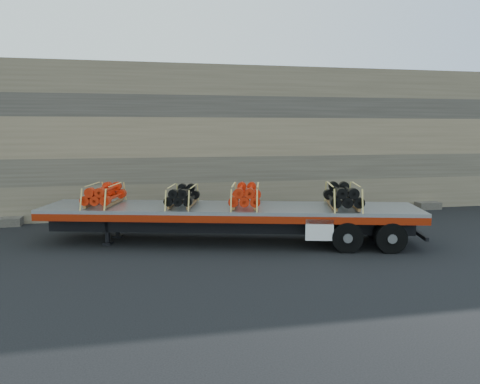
# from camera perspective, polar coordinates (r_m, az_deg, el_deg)

# --- Properties ---
(ground) EXTENTS (120.00, 120.00, 0.00)m
(ground) POSITION_cam_1_polar(r_m,az_deg,el_deg) (17.07, -3.57, -6.13)
(ground) COLOR black
(ground) RESTS_ON ground
(rock_wall) EXTENTS (44.00, 3.00, 7.00)m
(rock_wall) POSITION_cam_1_polar(r_m,az_deg,el_deg) (23.03, -6.14, 6.21)
(rock_wall) COLOR #7A6B54
(rock_wall) RESTS_ON ground
(trailer) EXTENTS (13.53, 6.07, 1.33)m
(trailer) POSITION_cam_1_polar(r_m,az_deg,el_deg) (16.88, -1.27, -3.96)
(trailer) COLOR #AAACB1
(trailer) RESTS_ON ground
(bundle_front) EXTENTS (1.54, 2.24, 0.72)m
(bundle_front) POSITION_cam_1_polar(r_m,az_deg,el_deg) (17.66, -16.22, -0.36)
(bundle_front) COLOR red
(bundle_front) RESTS_ON trailer
(bundle_midfront) EXTENTS (1.45, 2.12, 0.69)m
(bundle_midfront) POSITION_cam_1_polar(r_m,az_deg,el_deg) (16.92, -7.00, -0.51)
(bundle_midfront) COLOR black
(bundle_midfront) RESTS_ON trailer
(bundle_midrear) EXTENTS (1.59, 2.32, 0.75)m
(bundle_midrear) POSITION_cam_1_polar(r_m,az_deg,el_deg) (16.66, 0.69, -0.47)
(bundle_midrear) COLOR red
(bundle_midrear) RESTS_ON trailer
(bundle_rear) EXTENTS (1.66, 2.43, 0.78)m
(bundle_rear) POSITION_cam_1_polar(r_m,az_deg,el_deg) (16.86, 12.41, -0.50)
(bundle_rear) COLOR black
(bundle_rear) RESTS_ON trailer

